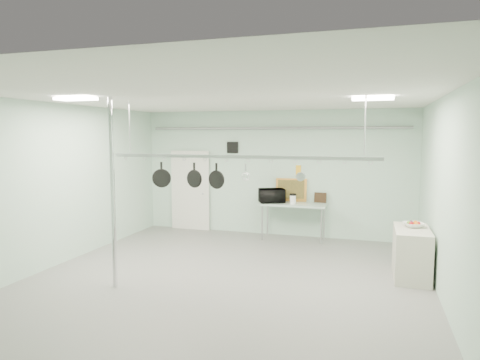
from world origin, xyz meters
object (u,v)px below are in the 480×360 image
(fruit_bowl, at_px, (413,225))
(skillet_right, at_px, (216,176))
(coffee_canister, at_px, (293,200))
(skillet_mid, at_px, (194,175))
(microwave, at_px, (272,196))
(side_cabinet, at_px, (411,253))
(pot_rack, at_px, (237,155))
(chrome_pole, at_px, (113,194))
(prep_table, at_px, (293,206))
(skillet_left, at_px, (161,174))

(fruit_bowl, relative_size, skillet_right, 0.79)
(coffee_canister, bearing_deg, skillet_mid, -110.93)
(microwave, xyz_separation_m, skillet_right, (-0.25, -3.26, 0.79))
(skillet_mid, bearing_deg, side_cabinet, 28.92)
(pot_rack, distance_m, microwave, 3.46)
(chrome_pole, relative_size, prep_table, 2.00)
(prep_table, xyz_separation_m, side_cabinet, (2.55, -2.20, -0.38))
(microwave, bearing_deg, pot_rack, 67.69)
(fruit_bowl, height_order, skillet_left, skillet_left)
(chrome_pole, xyz_separation_m, skillet_right, (1.51, 0.90, 0.26))
(prep_table, height_order, fruit_bowl, fruit_bowl)
(side_cabinet, bearing_deg, microwave, 145.04)
(fruit_bowl, bearing_deg, side_cabinet, -99.64)
(pot_rack, bearing_deg, skillet_mid, 180.00)
(side_cabinet, bearing_deg, prep_table, 139.21)
(coffee_canister, height_order, skillet_left, skillet_left)
(prep_table, height_order, coffee_canister, coffee_canister)
(prep_table, relative_size, skillet_mid, 3.74)
(skillet_left, bearing_deg, prep_table, 43.12)
(coffee_canister, bearing_deg, skillet_right, -104.00)
(pot_rack, distance_m, fruit_bowl, 3.47)
(side_cabinet, xyz_separation_m, skillet_right, (-3.34, -1.10, 1.41))
(pot_rack, xyz_separation_m, microwave, (-0.14, 3.26, -1.15))
(coffee_canister, height_order, skillet_mid, skillet_mid)
(prep_table, distance_m, side_cabinet, 3.39)
(skillet_mid, bearing_deg, prep_table, 82.49)
(pot_rack, height_order, skillet_mid, pot_rack)
(side_cabinet, xyz_separation_m, skillet_left, (-4.41, -1.10, 1.41))
(chrome_pole, relative_size, skillet_mid, 7.48)
(side_cabinet, distance_m, fruit_bowl, 0.52)
(microwave, height_order, skillet_mid, skillet_mid)
(skillet_mid, xyz_separation_m, skillet_right, (0.42, 0.00, -0.01))
(pot_rack, xyz_separation_m, skillet_right, (-0.39, 0.00, -0.37))
(coffee_canister, xyz_separation_m, skillet_left, (-1.86, -3.17, 0.85))
(pot_rack, relative_size, skillet_left, 10.83)
(skillet_left, relative_size, skillet_right, 0.99)
(pot_rack, bearing_deg, fruit_bowl, 22.74)
(prep_table, height_order, side_cabinet, prep_table)
(prep_table, xyz_separation_m, skillet_left, (-1.86, -3.30, 1.03))
(skillet_left, xyz_separation_m, skillet_right, (1.07, 0.00, -0.00))
(skillet_left, relative_size, skillet_mid, 1.04)
(fruit_bowl, bearing_deg, chrome_pole, -156.23)
(coffee_canister, bearing_deg, pot_rack, -97.27)
(microwave, xyz_separation_m, fruit_bowl, (3.11, -2.01, -0.13))
(coffee_canister, relative_size, skillet_left, 0.48)
(side_cabinet, distance_m, skillet_right, 3.79)
(prep_table, bearing_deg, microwave, -175.74)
(chrome_pole, distance_m, fruit_bowl, 5.37)
(microwave, bearing_deg, fruit_bowl, 122.37)
(skillet_mid, bearing_deg, microwave, 91.01)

